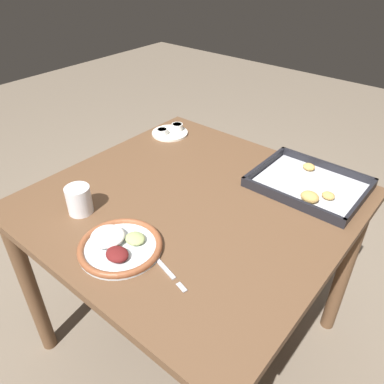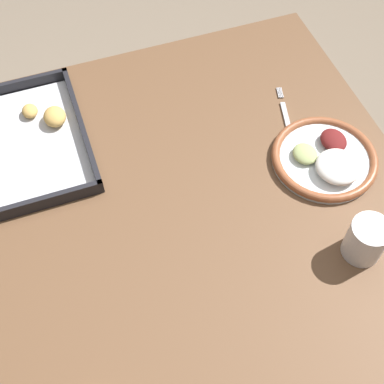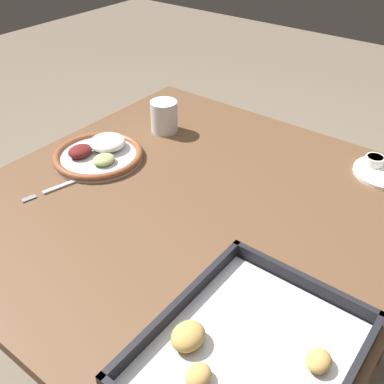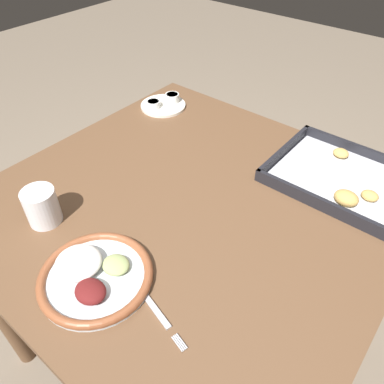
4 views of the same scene
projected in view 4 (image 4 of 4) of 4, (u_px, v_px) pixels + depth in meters
The scene contains 7 objects.
ground_plane at pixel (192, 341), 1.50m from camera, with size 8.00×8.00×0.00m, color #7A6B59.
dining_table at pixel (192, 230), 1.07m from camera, with size 1.02×1.00×0.77m.
dinner_plate at pixel (94, 275), 0.80m from camera, with size 0.25×0.25×0.05m.
fork at pixel (155, 309), 0.75m from camera, with size 0.19×0.06×0.00m.
saucer_plate at pixel (163, 104), 1.36m from camera, with size 0.16×0.16×0.04m.
baking_tray at pixel (343, 179), 1.04m from camera, with size 0.38×0.31×0.04m.
drinking_cup at pixel (42, 207), 0.91m from camera, with size 0.08×0.08×0.09m.
Camera 4 is at (0.46, -0.56, 1.44)m, focal length 35.00 mm.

